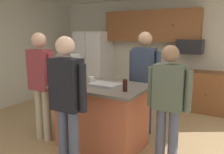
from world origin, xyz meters
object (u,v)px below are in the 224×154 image
at_px(mug_ceramic_white, 76,79).
at_px(person_host_foreground, 144,76).
at_px(person_guest_by_door, 67,97).
at_px(glass_dark_ale, 84,76).
at_px(mug_blue_stoneware, 91,80).
at_px(glass_short_whisky, 64,81).
at_px(glass_pilsner, 125,85).
at_px(person_guest_right, 41,79).
at_px(microwave_over_range, 190,47).
at_px(person_elder_center, 169,99).
at_px(refrigerator, 93,64).
at_px(serving_tray, 105,85).
at_px(kitchen_island, 102,115).
at_px(glass_stout_tall, 76,81).
at_px(person_guest_left, 69,78).

bearing_deg(mug_ceramic_white, person_host_foreground, 42.46).
bearing_deg(person_guest_by_door, glass_dark_ale, 24.04).
xyz_separation_m(mug_blue_stoneware, glass_short_whisky, (-0.25, -0.37, 0.02)).
relative_size(person_guest_by_door, glass_pilsner, 10.62).
bearing_deg(glass_pilsner, person_guest_right, -174.20).
bearing_deg(microwave_over_range, glass_short_whisky, -112.94).
height_order(glass_short_whisky, mug_ceramic_white, glass_short_whisky).
bearing_deg(person_guest_right, person_elder_center, -10.22).
distance_m(refrigerator, person_host_foreground, 2.81).
distance_m(person_guest_by_door, serving_tray, 0.79).
distance_m(person_guest_right, person_elder_center, 2.02).
bearing_deg(person_guest_right, serving_tray, -3.49).
distance_m(person_guest_right, mug_ceramic_white, 0.56).
height_order(refrigerator, microwave_over_range, refrigerator).
relative_size(mug_blue_stoneware, glass_pilsner, 0.77).
xyz_separation_m(kitchen_island, glass_pilsner, (0.47, -0.17, 0.56)).
height_order(person_guest_right, mug_ceramic_white, person_guest_right).
distance_m(person_host_foreground, glass_dark_ale, 1.03).
xyz_separation_m(person_host_foreground, serving_tray, (-0.29, -0.82, -0.04)).
relative_size(person_guest_right, glass_pilsner, 10.88).
bearing_deg(person_elder_center, person_guest_right, 9.95).
bearing_deg(serving_tray, glass_dark_ale, 161.59).
distance_m(person_guest_right, mug_blue_stoneware, 0.81).
relative_size(microwave_over_range, person_elder_center, 0.35).
xyz_separation_m(refrigerator, person_guest_by_door, (1.90, -3.30, 0.09)).
relative_size(microwave_over_range, mug_blue_stoneware, 4.51).
relative_size(person_host_foreground, mug_blue_stoneware, 14.28).
relative_size(microwave_over_range, person_guest_right, 0.32).
height_order(kitchen_island, person_host_foreground, person_host_foreground).
bearing_deg(kitchen_island, serving_tray, -28.75).
height_order(person_guest_by_door, mug_blue_stoneware, person_guest_by_door).
bearing_deg(kitchen_island, person_guest_by_door, -88.02).
xyz_separation_m(person_guest_by_door, glass_pilsner, (0.45, 0.66, 0.06)).
bearing_deg(serving_tray, glass_pilsner, -17.25).
bearing_deg(person_host_foreground, glass_short_whisky, -13.42).
distance_m(person_guest_right, glass_pilsner, 1.44).
relative_size(refrigerator, person_host_foreground, 1.01).
bearing_deg(mug_blue_stoneware, serving_tray, -19.24).
relative_size(glass_short_whisky, glass_stout_tall, 0.80).
bearing_deg(kitchen_island, person_guest_right, -162.02).
relative_size(mug_ceramic_white, glass_stout_tall, 0.78).
relative_size(glass_short_whisky, mug_ceramic_white, 1.03).
bearing_deg(microwave_over_range, glass_stout_tall, -109.40).
distance_m(person_guest_left, glass_pilsner, 1.51).
xyz_separation_m(refrigerator, glass_short_whisky, (1.38, -2.77, 0.14)).
bearing_deg(person_elder_center, person_host_foreground, -48.31).
xyz_separation_m(microwave_over_range, person_guest_by_door, (-0.70, -3.42, -0.46)).
xyz_separation_m(person_elder_center, glass_pilsner, (-0.56, -0.13, 0.14)).
bearing_deg(glass_pilsner, person_guest_left, 160.47).
distance_m(kitchen_island, mug_blue_stoneware, 0.59).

